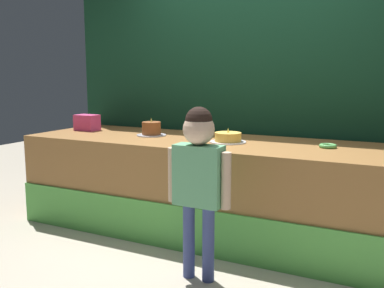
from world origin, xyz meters
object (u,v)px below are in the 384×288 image
at_px(pink_box, 87,123).
at_px(donut, 328,146).
at_px(child_figure, 199,170).
at_px(cake_center, 228,138).
at_px(cake_left, 151,129).

bearing_deg(pink_box, donut, -0.10).
relative_size(child_figure, donut, 8.78).
distance_m(child_figure, donut, 1.17).
bearing_deg(child_figure, pink_box, 151.50).
bearing_deg(donut, cake_center, -172.87).
bearing_deg(cake_center, pink_box, 176.28).
height_order(child_figure, cake_left, child_figure).
bearing_deg(child_figure, cake_center, 98.66).
height_order(pink_box, cake_center, pink_box).
bearing_deg(pink_box, cake_center, -3.72).
relative_size(child_figure, cake_center, 3.86).
bearing_deg(pink_box, child_figure, -28.50).
height_order(donut, cake_left, cake_left).
distance_m(pink_box, donut, 2.44).
height_order(donut, cake_center, cake_center).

